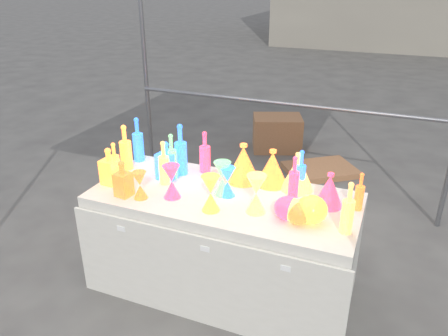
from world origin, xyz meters
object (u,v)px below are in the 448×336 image
at_px(cardboard_box_closed, 277,133).
at_px(decanter_0, 109,166).
at_px(globe_0, 311,211).
at_px(display_table, 224,242).
at_px(lampshade_0, 272,167).
at_px(bottle_0, 125,147).
at_px(hourglass_0, 140,185).

xyz_separation_m(cardboard_box_closed, decanter_0, (-0.42, -2.91, 0.66)).
distance_m(cardboard_box_closed, globe_0, 3.13).
bearing_deg(cardboard_box_closed, globe_0, -92.10).
height_order(display_table, lampshade_0, lampshade_0).
distance_m(display_table, bottle_0, 1.02).
relative_size(display_table, cardboard_box_closed, 3.03).
bearing_deg(cardboard_box_closed, lampshade_0, -96.82).
distance_m(bottle_0, decanter_0, 0.27).
bearing_deg(globe_0, display_table, 169.25).
bearing_deg(hourglass_0, display_table, 25.68).
relative_size(hourglass_0, globe_0, 0.99).
xyz_separation_m(display_table, cardboard_box_closed, (-0.39, 2.78, -0.15)).
height_order(decanter_0, globe_0, decanter_0).
bearing_deg(lampshade_0, display_table, -108.94).
distance_m(decanter_0, lampshade_0, 1.14).
xyz_separation_m(display_table, bottle_0, (-0.85, 0.13, 0.55)).
bearing_deg(display_table, bottle_0, 171.23).
relative_size(bottle_0, decanter_0, 1.30).
bearing_deg(bottle_0, hourglass_0, -46.38).
bearing_deg(globe_0, decanter_0, -179.49).
bearing_deg(hourglass_0, bottle_0, 133.62).
bearing_deg(cardboard_box_closed, decanter_0, -119.46).
distance_m(hourglass_0, lampshade_0, 0.92).
relative_size(globe_0, lampshade_0, 0.73).
height_order(bottle_0, globe_0, bottle_0).
xyz_separation_m(hourglass_0, lampshade_0, (0.75, 0.53, 0.04)).
xyz_separation_m(cardboard_box_closed, globe_0, (1.01, -2.90, 0.61)).
height_order(cardboard_box_closed, lampshade_0, lampshade_0).
distance_m(display_table, decanter_0, 0.97).
relative_size(bottle_0, lampshade_0, 1.34).
height_order(bottle_0, lampshade_0, bottle_0).
bearing_deg(display_table, hourglass_0, -154.32).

